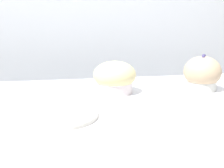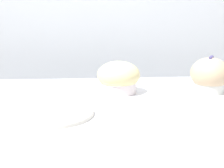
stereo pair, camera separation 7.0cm
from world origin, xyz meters
TOP-DOWN VIEW (x-y plane):
  - wall_back at (0.00, 0.60)m, footprint 3.20×0.10m
  - muffin_front_center at (0.27, 0.12)m, footprint 0.10×0.10m
  - muffin_back_left at (0.03, 0.13)m, footprint 0.11×0.11m
  - serving_plate at (-0.12, -0.04)m, footprint 0.17×0.17m

SIDE VIEW (x-z plane):
  - wall_back at x=0.00m, z-range 0.00..1.80m
  - serving_plate at x=-0.12m, z-range 0.92..0.93m
  - muffin_back_left at x=0.03m, z-range 0.92..1.00m
  - muffin_front_center at x=0.27m, z-range 0.92..1.01m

